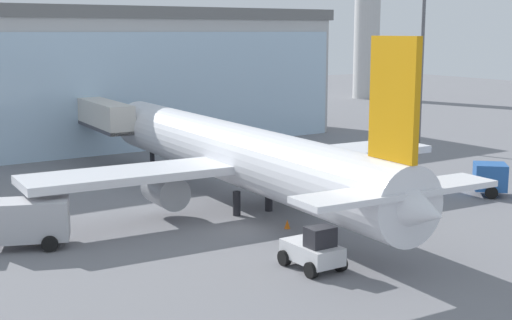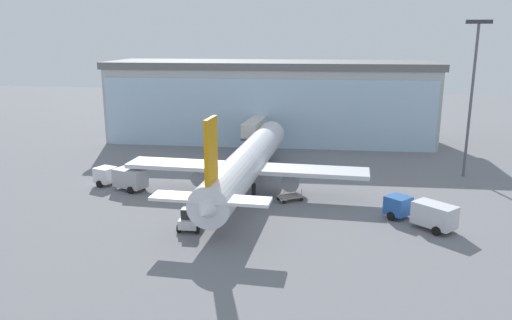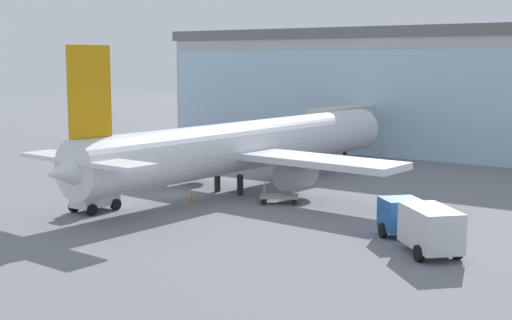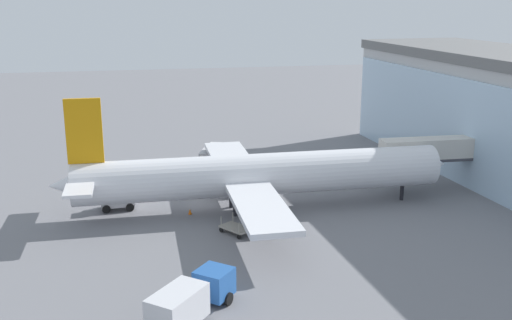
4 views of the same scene
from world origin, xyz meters
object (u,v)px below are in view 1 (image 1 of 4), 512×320
(pushback_tug, at_px, (314,250))
(safety_cone_wingtip, at_px, (41,238))
(jet_bridge, at_px, (99,115))
(safety_cone_nose, at_px, (287,224))
(baggage_cart, at_px, (329,198))
(airplane, at_px, (237,155))
(apron_light_mast, at_px, (423,28))
(catering_truck, at_px, (6,222))

(pushback_tug, bearing_deg, safety_cone_wingtip, 40.14)
(jet_bridge, distance_m, safety_cone_nose, 27.73)
(jet_bridge, bearing_deg, safety_cone_wingtip, 155.50)
(jet_bridge, relative_size, baggage_cart, 4.13)
(airplane, bearing_deg, pushback_tug, 167.78)
(pushback_tug, bearing_deg, airplane, -15.22)
(apron_light_mast, relative_size, safety_cone_nose, 37.31)
(jet_bridge, relative_size, airplane, 0.34)
(safety_cone_nose, bearing_deg, catering_truck, 163.62)
(apron_light_mast, relative_size, catering_truck, 2.69)
(jet_bridge, distance_m, safety_cone_wingtip, 25.53)
(baggage_cart, height_order, safety_cone_nose, baggage_cart)
(airplane, height_order, pushback_tug, airplane)
(pushback_tug, bearing_deg, apron_light_mast, -53.10)
(jet_bridge, xyz_separation_m, airplane, (2.51, -20.91, -0.71))
(apron_light_mast, distance_m, airplane, 31.18)
(safety_cone_nose, bearing_deg, pushback_tug, -113.24)
(jet_bridge, height_order, safety_cone_nose, jet_bridge)
(apron_light_mast, height_order, catering_truck, apron_light_mast)
(airplane, bearing_deg, safety_cone_wingtip, 97.96)
(airplane, bearing_deg, apron_light_mast, -66.35)
(safety_cone_wingtip, bearing_deg, safety_cone_nose, -19.20)
(safety_cone_nose, bearing_deg, airplane, 88.94)
(apron_light_mast, xyz_separation_m, safety_cone_nose, (-27.77, -18.09, -11.76))
(jet_bridge, height_order, apron_light_mast, apron_light_mast)
(airplane, height_order, safety_cone_wingtip, airplane)
(jet_bridge, bearing_deg, baggage_cart, -159.58)
(catering_truck, bearing_deg, jet_bridge, -100.61)
(safety_cone_wingtip, bearing_deg, airplane, 7.17)
(apron_light_mast, height_order, pushback_tug, apron_light_mast)
(catering_truck, bearing_deg, apron_light_mast, -143.45)
(pushback_tug, bearing_deg, baggage_cart, -42.10)
(baggage_cart, bearing_deg, safety_cone_wingtip, -37.80)
(jet_bridge, xyz_separation_m, pushback_tug, (-0.56, -34.22, -3.31))
(apron_light_mast, relative_size, safety_cone_wingtip, 37.31)
(airplane, height_order, safety_cone_nose, airplane)
(airplane, distance_m, baggage_cart, 7.02)
(baggage_cart, bearing_deg, jet_bridge, -105.36)
(safety_cone_nose, height_order, safety_cone_wingtip, same)
(pushback_tug, bearing_deg, catering_truck, 45.29)
(pushback_tug, height_order, safety_cone_nose, pushback_tug)
(apron_light_mast, bearing_deg, catering_truck, -162.58)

